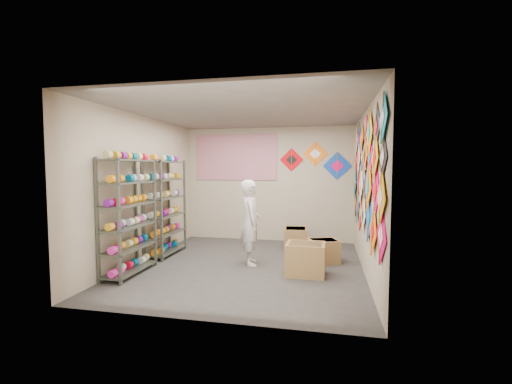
% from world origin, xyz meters
% --- Properties ---
extents(ground, '(4.50, 4.50, 0.00)m').
position_xyz_m(ground, '(0.00, 0.00, 0.00)').
color(ground, '#302D2A').
extents(room_walls, '(4.50, 4.50, 4.50)m').
position_xyz_m(room_walls, '(0.00, 0.00, 1.64)').
color(room_walls, tan).
rests_on(room_walls, ground).
extents(shelf_rack_front, '(0.40, 1.10, 1.90)m').
position_xyz_m(shelf_rack_front, '(-1.78, -0.85, 0.95)').
color(shelf_rack_front, '#4C5147').
rests_on(shelf_rack_front, ground).
extents(shelf_rack_back, '(0.40, 1.10, 1.90)m').
position_xyz_m(shelf_rack_back, '(-1.78, 0.45, 0.95)').
color(shelf_rack_back, '#4C5147').
rests_on(shelf_rack_back, ground).
extents(string_spools, '(0.12, 2.36, 0.12)m').
position_xyz_m(string_spools, '(-1.78, -0.20, 1.05)').
color(string_spools, '#F02AA7').
rests_on(string_spools, ground).
extents(kite_wall_display, '(0.06, 4.34, 2.07)m').
position_xyz_m(kite_wall_display, '(1.98, 0.01, 1.65)').
color(kite_wall_display, '#E50462').
rests_on(kite_wall_display, room_walls).
extents(back_wall_kites, '(1.66, 0.02, 0.89)m').
position_xyz_m(back_wall_kites, '(1.14, 2.24, 1.91)').
color(back_wall_kites, red).
rests_on(back_wall_kites, room_walls).
extents(poster, '(2.00, 0.01, 1.10)m').
position_xyz_m(poster, '(-0.80, 2.23, 2.00)').
color(poster, purple).
rests_on(poster, room_walls).
extents(shopkeeper, '(0.78, 0.70, 1.53)m').
position_xyz_m(shopkeeper, '(0.04, 0.12, 0.77)').
color(shopkeeper, beige).
rests_on(shopkeeper, ground).
extents(carton_a, '(0.63, 0.53, 0.52)m').
position_xyz_m(carton_a, '(1.05, -0.30, 0.26)').
color(carton_a, olive).
rests_on(carton_a, ground).
extents(carton_b, '(0.63, 0.57, 0.42)m').
position_xyz_m(carton_b, '(1.33, 0.50, 0.21)').
color(carton_b, olive).
rests_on(carton_b, ground).
extents(carton_c, '(0.52, 0.56, 0.46)m').
position_xyz_m(carton_c, '(0.73, 1.42, 0.23)').
color(carton_c, olive).
rests_on(carton_c, ground).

